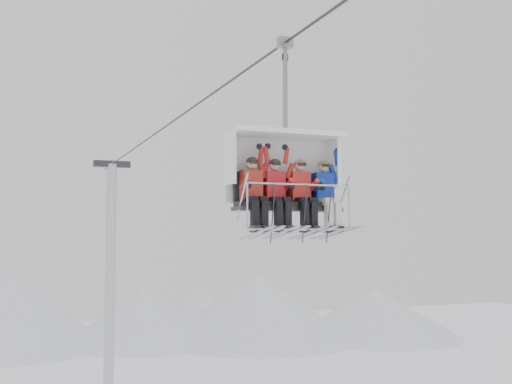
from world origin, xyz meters
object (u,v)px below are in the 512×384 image
object	(u,v)px
skier_far_right	(326,193)
chairlift_carrier	(283,170)
skier_center_right	(302,192)
skier_far_left	(253,191)
skier_center_left	(276,192)
lift_tower_right	(110,302)

from	to	relation	value
skier_far_right	chairlift_carrier	bearing A→B (deg)	159.57
chairlift_carrier	skier_center_right	distance (m)	0.62
skier_far_right	skier_far_left	bearing A→B (deg)	180.00
skier_center_right	skier_center_left	bearing A→B (deg)	-179.85
chairlift_carrier	skier_center_right	bearing A→B (deg)	-47.00
chairlift_carrier	skier_center_left	world-z (taller)	chairlift_carrier
chairlift_carrier	skier_center_right	size ratio (longest dim) A/B	2.36
chairlift_carrier	skier_center_right	xyz separation A→B (m)	(0.28, -0.30, -0.47)
lift_tower_right	skier_far_right	size ratio (longest dim) A/B	7.99
lift_tower_right	skier_far_right	distance (m)	24.26
lift_tower_right	skier_center_right	size ratio (longest dim) A/B	7.99
skier_far_left	lift_tower_right	bearing A→B (deg)	88.16
chairlift_carrier	skier_far_left	distance (m)	0.95
lift_tower_right	skier_far_left	xyz separation A→B (m)	(-0.76, -23.84, 4.43)
lift_tower_right	skier_center_left	xyz separation A→B (m)	(-0.28, -23.84, 4.42)
skier_far_left	skier_center_right	size ratio (longest dim) A/B	1.00
skier_far_left	skier_center_left	xyz separation A→B (m)	(0.49, -0.00, -0.01)
skier_far_right	lift_tower_right	bearing A→B (deg)	91.96
chairlift_carrier	lift_tower_right	bearing A→B (deg)	90.00
chairlift_carrier	skier_far_right	size ratio (longest dim) A/B	2.36
skier_far_left	skier_center_left	distance (m)	0.49
skier_center_right	lift_tower_right	bearing A→B (deg)	90.68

